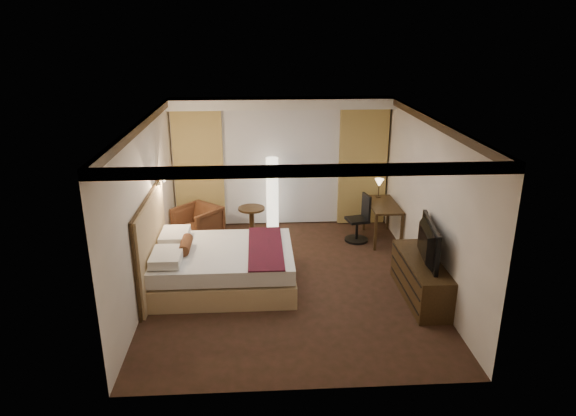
{
  "coord_description": "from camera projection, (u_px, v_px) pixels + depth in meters",
  "views": [
    {
      "loc": [
        -0.5,
        -7.69,
        4.0
      ],
      "look_at": [
        0.0,
        0.4,
        1.15
      ],
      "focal_mm": 32.0,
      "sensor_mm": 36.0,
      "label": 1
    }
  ],
  "objects": [
    {
      "name": "side_table",
      "position": [
        252.0,
        221.0,
        10.4
      ],
      "size": [
        0.54,
        0.54,
        0.59
      ],
      "primitive_type": null,
      "color": "black",
      "rests_on": "floor"
    },
    {
      "name": "soffit",
      "position": [
        281.0,
        103.0,
        10.09
      ],
      "size": [
        4.5,
        0.5,
        0.2
      ],
      "primitive_type": "cube",
      "color": "white",
      "rests_on": "ceiling"
    },
    {
      "name": "curtain_left_drape",
      "position": [
        199.0,
        170.0,
        10.54
      ],
      "size": [
        1.0,
        0.14,
        2.45
      ],
      "primitive_type": "cube",
      "color": "tan",
      "rests_on": "back_wall"
    },
    {
      "name": "dresser",
      "position": [
        421.0,
        279.0,
        7.97
      ],
      "size": [
        0.5,
        1.65,
        0.64
      ],
      "primitive_type": null,
      "color": "black",
      "rests_on": "floor"
    },
    {
      "name": "curtain_right_drape",
      "position": [
        362.0,
        167.0,
        10.74
      ],
      "size": [
        1.0,
        0.14,
        2.45
      ],
      "primitive_type": "cube",
      "color": "tan",
      "rests_on": "back_wall"
    },
    {
      "name": "wall_sconce",
      "position": [
        164.0,
        177.0,
        8.69
      ],
      "size": [
        0.24,
        0.24,
        0.24
      ],
      "primitive_type": null,
      "color": "white",
      "rests_on": "left_wall"
    },
    {
      "name": "back_wall",
      "position": [
        281.0,
        162.0,
        10.74
      ],
      "size": [
        4.5,
        0.02,
        2.7
      ],
      "primitive_type": "cube",
      "color": "beige",
      "rests_on": "floor"
    },
    {
      "name": "floor_lamp",
      "position": [
        272.0,
        195.0,
        10.48
      ],
      "size": [
        0.33,
        0.33,
        1.57
      ],
      "primitive_type": null,
      "color": "white",
      "rests_on": "floor"
    },
    {
      "name": "ceiling",
      "position": [
        290.0,
        120.0,
        7.7
      ],
      "size": [
        4.5,
        5.5,
        0.01
      ],
      "primitive_type": "cube",
      "color": "white",
      "rests_on": "back_wall"
    },
    {
      "name": "right_wall",
      "position": [
        428.0,
        202.0,
        8.28
      ],
      "size": [
        0.02,
        5.5,
        2.7
      ],
      "primitive_type": "cube",
      "color": "beige",
      "rests_on": "floor"
    },
    {
      "name": "desk_lamp",
      "position": [
        379.0,
        189.0,
        10.38
      ],
      "size": [
        0.18,
        0.18,
        0.34
      ],
      "primitive_type": null,
      "color": "#FFD899",
      "rests_on": "desk"
    },
    {
      "name": "bed",
      "position": [
        225.0,
        267.0,
        8.35
      ],
      "size": [
        2.25,
        1.75,
        0.66
      ],
      "primitive_type": null,
      "color": "white",
      "rests_on": "floor"
    },
    {
      "name": "office_chair",
      "position": [
        357.0,
        218.0,
        10.05
      ],
      "size": [
        0.55,
        0.55,
        0.96
      ],
      "primitive_type": null,
      "rotation": [
        0.0,
        0.0,
        0.21
      ],
      "color": "black",
      "rests_on": "floor"
    },
    {
      "name": "left_wall",
      "position": [
        146.0,
        207.0,
        8.02
      ],
      "size": [
        0.02,
        5.5,
        2.7
      ],
      "primitive_type": "cube",
      "color": "beige",
      "rests_on": "floor"
    },
    {
      "name": "floor",
      "position": [
        289.0,
        280.0,
        8.6
      ],
      "size": [
        4.5,
        5.5,
        0.01
      ],
      "primitive_type": "cube",
      "color": "black",
      "rests_on": "ground"
    },
    {
      "name": "headboard",
      "position": [
        152.0,
        245.0,
        8.14
      ],
      "size": [
        0.12,
        2.05,
        1.5
      ],
      "primitive_type": null,
      "color": "tan",
      "rests_on": "floor"
    },
    {
      "name": "desk",
      "position": [
        382.0,
        222.0,
        10.16
      ],
      "size": [
        0.55,
        1.15,
        0.75
      ],
      "primitive_type": null,
      "color": "black",
      "rests_on": "floor"
    },
    {
      "name": "television",
      "position": [
        422.0,
        240.0,
        7.75
      ],
      "size": [
        0.8,
        1.22,
        0.15
      ],
      "primitive_type": "imported",
      "rotation": [
        0.0,
        0.0,
        1.44
      ],
      "color": "black",
      "rests_on": "dresser"
    },
    {
      "name": "curtain_sheer",
      "position": [
        281.0,
        167.0,
        10.7
      ],
      "size": [
        2.48,
        0.04,
        2.45
      ],
      "primitive_type": "cube",
      "color": "silver",
      "rests_on": "back_wall"
    },
    {
      "name": "crown_molding",
      "position": [
        290.0,
        124.0,
        7.72
      ],
      "size": [
        4.5,
        5.5,
        0.12
      ],
      "primitive_type": null,
      "color": "black",
      "rests_on": "ceiling"
    },
    {
      "name": "armchair",
      "position": [
        198.0,
        222.0,
        10.09
      ],
      "size": [
        1.04,
        1.04,
        0.78
      ],
      "primitive_type": "imported",
      "rotation": [
        0.0,
        0.0,
        -0.72
      ],
      "color": "#553319",
      "rests_on": "floor"
    }
  ]
}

